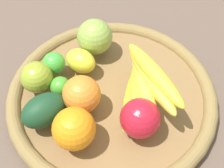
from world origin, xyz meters
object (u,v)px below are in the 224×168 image
lime_1 (54,63)px  avocado (44,110)px  apple_0 (139,119)px  lime_0 (60,86)px  orange_1 (82,94)px  lemon_0 (81,61)px  orange_0 (74,129)px  apple_2 (95,37)px  apple_1 (37,77)px  banana_bunch (144,85)px

lime_1 → avocado: size_ratio=0.55×
apple_0 → lime_0: apple_0 is taller
orange_1 → lemon_0: bearing=156.1°
orange_0 → orange_1: size_ratio=1.04×
orange_0 → avocado: bearing=-155.7°
apple_2 → orange_0: (0.19, -0.14, -0.00)m
apple_0 → avocado: size_ratio=0.83×
lemon_0 → avocado: avocado is taller
orange_0 → lime_0: size_ratio=1.88×
apple_2 → apple_1: bearing=-74.8°
apple_2 → apple_1: 0.16m
apple_1 → apple_2: bearing=105.2°
avocado → lime_0: bearing=130.4°
apple_2 → orange_0: apple_2 is taller
lime_1 → orange_1: size_ratio=0.65×
apple_0 → avocado: bearing=-126.6°
banana_bunch → orange_1: bearing=-110.3°
lime_0 → orange_1: size_ratio=0.56×
apple_0 → banana_bunch: 0.07m
orange_0 → apple_2: bearing=144.1°
lime_1 → apple_1: size_ratio=0.75×
apple_1 → avocado: 0.08m
orange_1 → apple_1: size_ratio=1.15×
apple_0 → avocado: apple_0 is taller
lime_1 → lime_0: bearing=-10.7°
apple_0 → apple_1: apple_0 is taller
banana_bunch → apple_1: bearing=-126.5°
orange_0 → banana_bunch: banana_bunch is taller
apple_2 → lemon_0: apple_2 is taller
banana_bunch → lime_0: size_ratio=4.38×
lemon_0 → avocado: size_ratio=0.76×
lime_0 → lemon_0: size_ratio=0.61×
banana_bunch → apple_1: 0.21m
orange_0 → avocado: (-0.07, -0.03, -0.01)m
banana_bunch → lime_0: 0.17m
apple_1 → avocado: (0.08, -0.02, -0.00)m
orange_0 → lime_1: size_ratio=1.60×
banana_bunch → lime_0: banana_bunch is taller
lime_1 → lime_0: 0.06m
apple_0 → lime_1: 0.22m
apple_2 → apple_1: apple_2 is taller
apple_0 → lime_1: bearing=-159.0°
banana_bunch → avocado: banana_bunch is taller
lemon_0 → apple_1: bearing=-87.9°
lime_1 → avocado: (0.10, -0.06, 0.01)m
apple_1 → banana_bunch: bearing=53.5°
banana_bunch → lime_1: bearing=-140.5°
lime_1 → lemon_0: bearing=67.4°
orange_1 → lemon_0: size_ratio=1.09×
orange_0 → apple_1: size_ratio=1.20×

